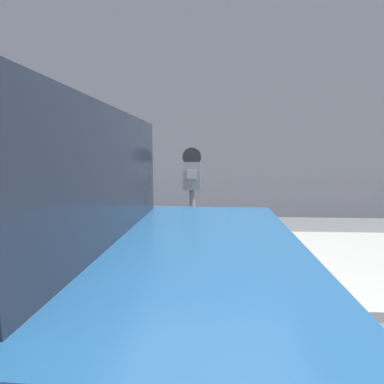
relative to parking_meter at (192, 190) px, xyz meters
name	(u,v)px	position (x,y,z in m)	size (l,w,h in m)	color
ground_plane	(146,381)	(-0.25, -1.22, -1.15)	(60.00, 60.00, 0.00)	slate
sidewalk	(178,259)	(-0.25, 0.98, -1.10)	(24.00, 2.80, 0.10)	#ADAAA3
building_facade	(191,79)	(-0.25, 4.25, 2.09)	(24.00, 0.30, 6.47)	gray
parking_meter	(192,190)	(0.00, 0.00, 0.00)	(0.19, 0.13, 1.48)	slate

